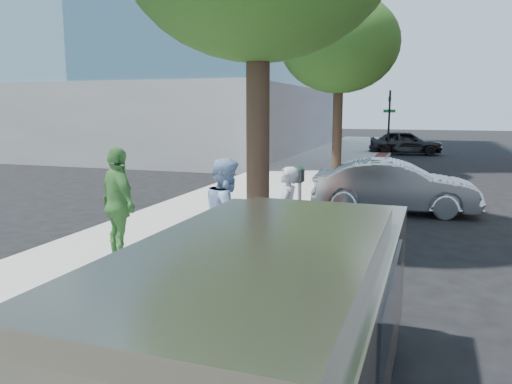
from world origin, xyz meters
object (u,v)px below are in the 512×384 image
at_px(person_officer, 227,216).
at_px(van, 273,325).
at_px(bg_car, 405,142).
at_px(person_gray, 287,215).
at_px(person_green, 119,205).
at_px(parking_meter, 300,187).
at_px(sedan_silver, 395,186).

xyz_separation_m(person_officer, van, (1.77, -3.42, -0.09)).
bearing_deg(van, bg_car, 90.81).
bearing_deg(person_gray, bg_car, 173.83).
xyz_separation_m(person_officer, person_green, (-2.01, 0.02, 0.06)).
height_order(parking_meter, sedan_silver, parking_meter).
xyz_separation_m(person_green, bg_car, (3.83, 24.30, -0.41)).
bearing_deg(van, person_green, 138.61).
height_order(parking_meter, person_green, person_green).
bearing_deg(van, person_officer, 118.35).
bearing_deg(parking_meter, person_green, -135.89).
distance_m(parking_meter, person_green, 3.58).
xyz_separation_m(person_officer, bg_car, (1.83, 24.33, -0.35)).
distance_m(person_green, van, 5.11).
bearing_deg(person_officer, bg_car, -16.67).
xyz_separation_m(parking_meter, person_green, (-2.57, -2.49, -0.07)).
distance_m(parking_meter, van, 6.06).
xyz_separation_m(person_gray, person_officer, (-0.73, -0.89, 0.10)).
xyz_separation_m(parking_meter, bg_car, (1.26, 21.82, -0.47)).
relative_size(person_green, sedan_silver, 0.46).
distance_m(person_officer, person_green, 2.01).
relative_size(person_officer, van, 0.38).
bearing_deg(bg_car, person_gray, 171.43).
bearing_deg(person_gray, person_green, -75.85).
bearing_deg(person_green, van, 171.68).
bearing_deg(sedan_silver, person_officer, 156.45).
relative_size(person_officer, sedan_silver, 0.43).
bearing_deg(person_gray, parking_meter, -177.62).
distance_m(person_gray, sedan_silver, 5.77).
height_order(person_officer, bg_car, person_officer).
xyz_separation_m(person_gray, person_green, (-2.73, -0.87, 0.16)).
distance_m(person_green, bg_car, 24.61).
relative_size(parking_meter, person_gray, 0.90).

